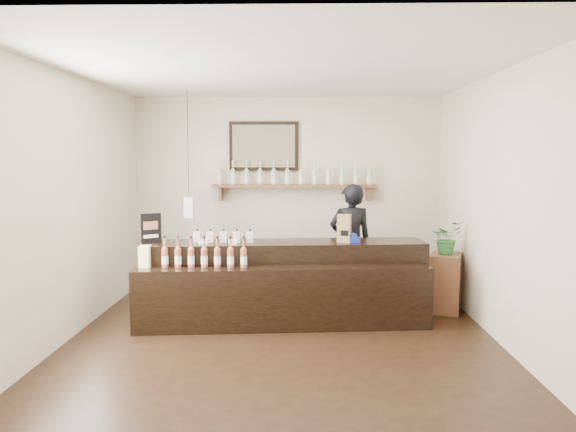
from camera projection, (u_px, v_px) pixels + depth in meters
The scene contains 10 objects.
ground at pixel (282, 337), 6.02m from camera, with size 5.00×5.00×0.00m, color black.
room_shell at pixel (282, 178), 5.84m from camera, with size 5.00×5.00×5.00m.
back_wall_decor at pixel (277, 168), 8.20m from camera, with size 2.66×0.96×1.69m.
counter at pixel (283, 285), 6.55m from camera, with size 3.35×1.15×1.08m.
promo_sign at pixel (151, 228), 6.55m from camera, with size 0.21×0.15×0.34m.
paper_bag at pixel (344, 229), 6.54m from camera, with size 0.17×0.15×0.33m.
tape_dispenser at pixel (354, 239), 6.52m from camera, with size 0.15×0.09×0.12m.
side_cabinet at pixel (445, 283), 6.99m from camera, with size 0.50×0.58×0.72m.
potted_plant at pixel (446, 238), 6.93m from camera, with size 0.37×0.32×0.41m, color #2C6F30.
shopkeeper at pixel (351, 235), 7.45m from camera, with size 0.65×0.42×1.77m, color black.
Camera 1 is at (0.19, -5.85, 1.92)m, focal length 35.00 mm.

